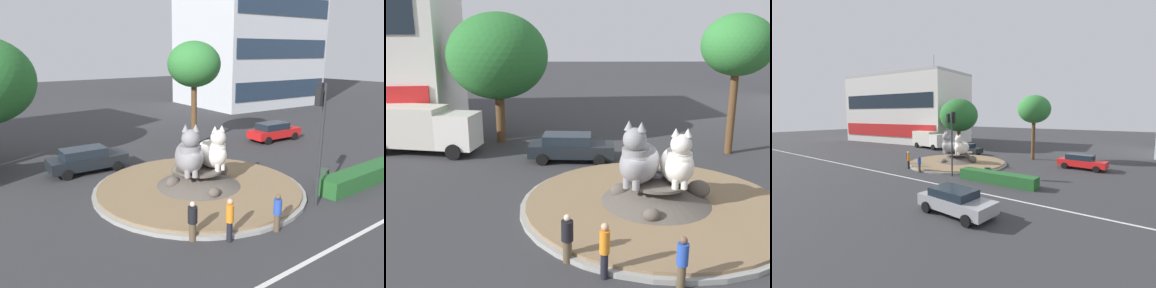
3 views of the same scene
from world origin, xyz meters
The scene contains 11 objects.
ground_plane centered at (0.00, 0.00, 0.00)m, with size 160.00×160.00×0.00m, color #333335.
roundabout_island centered at (0.01, 0.02, 0.37)m, with size 11.15×11.15×1.20m.
cat_statue_grey centered at (-0.80, -0.26, 2.16)m, with size 2.56×2.70×2.64m.
cat_statue_white centered at (0.75, -0.25, 2.06)m, with size 1.60×2.40×2.36m.
broadleaf_tree_behind_island centered at (-8.11, 10.89, 5.50)m, with size 6.28×6.28×8.19m.
second_tree_near_tower centered at (5.81, 8.03, 6.24)m, with size 4.05×4.05×8.02m.
pedestrian_blue_shirt centered at (-0.32, -5.65, 0.86)m, with size 0.33×0.33×1.63m.
pedestrian_black_shirt centered at (-3.58, -4.18, 0.86)m, with size 0.38×0.38×1.64m.
pedestrian_orange_shirt centered at (-2.48, -5.11, 0.97)m, with size 0.31×0.31×1.79m.
sedan_on_far_lane centered at (-3.57, 6.62, 0.81)m, with size 4.79×2.20×1.53m.
delivery_box_truck centered at (-12.56, 8.37, 1.54)m, with size 7.27×3.36×2.79m.
Camera 2 is at (-3.37, -16.38, 7.21)m, focal length 40.10 mm.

